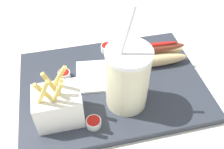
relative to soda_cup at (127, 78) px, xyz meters
name	(u,v)px	position (x,y,z in m)	size (l,w,h in m)	color
ground_plane	(112,90)	(0.02, -0.07, -0.11)	(2.40, 2.40, 0.02)	silver
food_tray	(112,85)	(0.02, -0.07, -0.09)	(0.47, 0.34, 0.02)	#2D333D
soda_cup	(127,78)	(0.00, 0.00, 0.00)	(0.10, 0.10, 0.26)	beige
fries_basket	(59,106)	(0.16, 0.01, -0.04)	(0.10, 0.08, 0.16)	white
hot_dog_1	(153,55)	(-0.11, -0.12, -0.05)	(0.19, 0.07, 0.07)	#E5C689
ketchup_cup_1	(107,48)	(0.01, -0.19, -0.07)	(0.04, 0.04, 0.02)	white
ketchup_cup_2	(64,74)	(0.14, -0.11, -0.07)	(0.03, 0.03, 0.02)	white
ketchup_cup_3	(94,122)	(0.09, 0.05, -0.07)	(0.03, 0.03, 0.02)	white
napkin_stack	(101,75)	(0.04, -0.09, -0.08)	(0.13, 0.11, 0.01)	white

